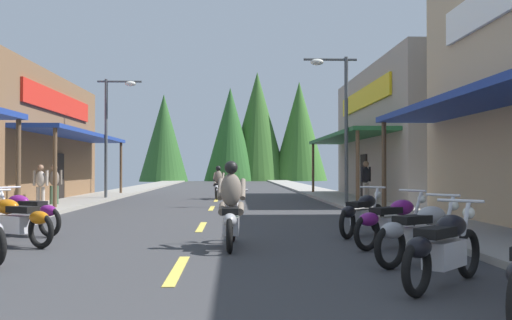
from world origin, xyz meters
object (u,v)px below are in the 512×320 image
motorcycle_parked_right_4 (362,213)px  motorcycle_parked_left_3 (26,212)px  motorcycle_parked_right_3 (394,221)px  rider_cruising_trailing (218,185)px  motorcycle_parked_right_2 (422,232)px  motorcycle_parked_right_1 (443,247)px  streetlamp_right (338,108)px  pedestrian_browsing (54,183)px  motorcycle_parked_left_2 (15,219)px  pedestrian_strolling (41,184)px  rider_cruising_lead (231,211)px  pedestrian_by_shop (366,179)px  streetlamp_left (113,120)px

motorcycle_parked_right_4 → motorcycle_parked_left_3: size_ratio=0.93×
motorcycle_parked_right_3 → rider_cruising_trailing: (-3.62, 16.98, 0.17)m
motorcycle_parked_right_2 → motorcycle_parked_right_3: size_ratio=1.00×
motorcycle_parked_right_1 → rider_cruising_trailing: 20.74m
streetlamp_right → pedestrian_browsing: (-10.54, 0.03, -2.80)m
streetlamp_right → motorcycle_parked_left_3: bearing=-133.0°
motorcycle_parked_left_2 → pedestrian_strolling: bearing=-41.7°
motorcycle_parked_left_2 → rider_cruising_lead: 4.03m
motorcycle_parked_right_1 → pedestrian_browsing: bearing=74.9°
streetlamp_right → pedestrian_strolling: 11.13m
motorcycle_parked_left_2 → rider_cruising_trailing: size_ratio=0.87×
motorcycle_parked_left_2 → rider_cruising_lead: size_ratio=0.87×
motorcycle_parked_right_4 → motorcycle_parked_right_3: bearing=-137.9°
motorcycle_parked_right_4 → pedestrian_strolling: 12.76m
rider_cruising_lead → pedestrian_browsing: (-6.57, 11.12, 0.26)m
pedestrian_by_shop → pedestrian_browsing: 11.93m
motorcycle_parked_left_2 → motorcycle_parked_right_3: bearing=-151.6°
rider_cruising_trailing → streetlamp_left: bearing=103.5°
motorcycle_parked_right_2 → pedestrian_strolling: pedestrian_strolling is taller
streetlamp_right → pedestrian_strolling: size_ratio=3.58×
motorcycle_parked_right_2 → rider_cruising_lead: rider_cruising_lead is taller
motorcycle_parked_left_3 → motorcycle_parked_right_2: bearing=-179.0°
streetlamp_right → motorcycle_parked_right_1: bearing=-95.4°
streetlamp_right → pedestrian_by_shop: 3.25m
motorcycle_parked_right_1 → motorcycle_parked_right_2: same height
motorcycle_parked_right_1 → rider_cruising_trailing: (-3.24, 20.48, 0.17)m
streetlamp_left → rider_cruising_lead: bearing=-71.3°
motorcycle_parked_right_4 → pedestrian_browsing: pedestrian_browsing is taller
streetlamp_left → pedestrian_browsing: streetlamp_left is taller
motorcycle_parked_right_2 → rider_cruising_trailing: 19.14m
rider_cruising_trailing → pedestrian_by_shop: pedestrian_by_shop is taller
motorcycle_parked_right_3 → rider_cruising_lead: rider_cruising_lead is taller
streetlamp_left → pedestrian_browsing: (-1.12, -4.97, -2.72)m
motorcycle_parked_right_2 → motorcycle_parked_right_4: same height
motorcycle_parked_right_3 → pedestrian_browsing: 14.75m
motorcycle_parked_left_2 → pedestrian_strolling: size_ratio=1.18×
motorcycle_parked_left_3 → pedestrian_by_shop: size_ratio=1.09×
pedestrian_by_shop → motorcycle_parked_right_1: bearing=-48.9°
streetlamp_left → motorcycle_parked_right_2: 20.13m
streetlamp_left → motorcycle_parked_right_4: 16.86m
motorcycle_parked_right_4 → motorcycle_parked_left_2: bearing=138.5°
streetlamp_left → motorcycle_parked_right_3: streetlamp_left is taller
pedestrian_by_shop → pedestrian_browsing: pedestrian_by_shop is taller
streetlamp_left → motorcycle_parked_right_1: (8.01, -19.73, -3.15)m
motorcycle_parked_right_2 → pedestrian_strolling: bearing=93.2°
motorcycle_parked_left_2 → pedestrian_browsing: 11.05m
motorcycle_parked_left_3 → motorcycle_parked_right_4: bearing=-152.7°
motorcycle_parked_right_1 → pedestrian_strolling: size_ratio=1.03×
streetlamp_left → pedestrian_browsing: bearing=-102.7°
streetlamp_left → motorcycle_parked_left_2: size_ratio=2.97×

